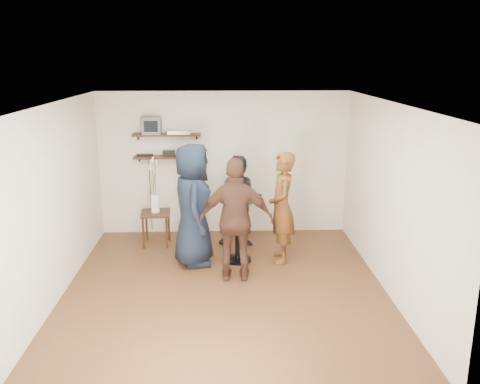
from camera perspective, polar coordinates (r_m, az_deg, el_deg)
name	(u,v)px	position (r m, az deg, el deg)	size (l,w,h in m)	color
room	(225,201)	(6.82, -1.75, -1.04)	(4.58, 5.08, 2.68)	#4E2C19
shelf_upper	(167,135)	(9.09, -8.22, 6.38)	(1.20, 0.25, 0.04)	black
shelf_lower	(168,157)	(9.15, -8.13, 3.91)	(1.20, 0.25, 0.04)	black
crt_monitor	(152,125)	(9.09, -9.86, 7.39)	(0.32, 0.30, 0.30)	#59595B
dvd_deck	(179,132)	(9.06, -6.81, 6.71)	(0.40, 0.24, 0.06)	silver
radio	(169,153)	(9.14, -7.97, 4.32)	(0.22, 0.10, 0.10)	black
power_strip	(145,155)	(9.25, -10.60, 4.12)	(0.30, 0.05, 0.03)	black
side_table	(156,217)	(8.90, -9.43, -2.83)	(0.53, 0.53, 0.59)	black
vase_lilies	(155,194)	(8.78, -9.55, -0.24)	(0.20, 0.20, 1.01)	white
drinks_table	(238,221)	(8.03, -0.28, -3.27)	(0.57, 0.57, 1.04)	black
wine_glass_fl	(234,190)	(7.85, -0.69, 0.25)	(0.07, 0.07, 0.22)	silver
wine_glass_fr	(243,191)	(7.87, 0.29, 0.16)	(0.06, 0.06, 0.19)	silver
wine_glass_bl	(235,189)	(7.93, -0.58, 0.39)	(0.07, 0.07, 0.21)	silver
wine_glass_br	(239,190)	(7.90, -0.15, 0.25)	(0.07, 0.07, 0.20)	silver
person_plaid	(282,208)	(8.01, 4.71, -1.75)	(0.64, 0.42, 1.77)	#A91313
person_dark	(240,201)	(8.66, 0.03, -1.07)	(0.77, 0.60, 1.58)	black
person_navy	(193,205)	(7.88, -5.31, -1.46)	(0.94, 0.61, 1.93)	black
person_brown	(236,220)	(7.29, -0.40, -3.19)	(1.06, 0.44, 1.82)	#46281E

